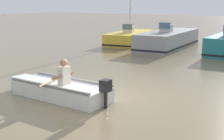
% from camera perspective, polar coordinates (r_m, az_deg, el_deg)
% --- Properties ---
extents(ground_plane, '(120.00, 120.00, 0.00)m').
position_cam_1_polar(ground_plane, '(9.57, -2.59, -5.03)').
color(ground_plane, '#7A6B4C').
extents(rowboat_with_person, '(3.71, 1.93, 1.19)m').
position_cam_1_polar(rowboat_with_person, '(9.72, -9.32, -3.36)').
color(rowboat_with_person, white).
rests_on(rowboat_with_person, ground).
extents(moored_boat_yellow, '(2.96, 5.38, 4.30)m').
position_cam_1_polar(moored_boat_yellow, '(22.35, 3.27, 5.71)').
color(moored_boat_yellow, gold).
rests_on(moored_boat_yellow, ground).
extents(moored_boat_grey, '(2.61, 6.41, 1.59)m').
position_cam_1_polar(moored_boat_grey, '(20.47, 9.90, 5.27)').
color(moored_boat_grey, gray).
rests_on(moored_boat_grey, ground).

